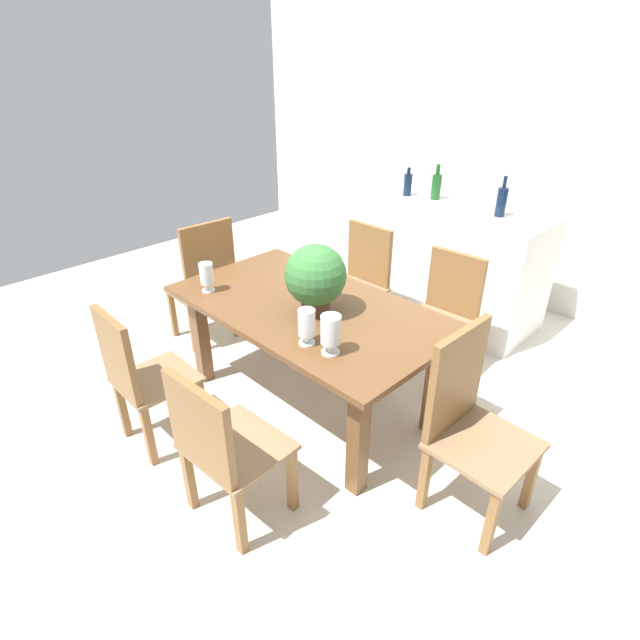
{
  "coord_description": "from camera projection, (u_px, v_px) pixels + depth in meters",
  "views": [
    {
      "loc": [
        2.0,
        -1.83,
        2.18
      ],
      "look_at": [
        -0.05,
        0.21,
        0.56
      ],
      "focal_mm": 28.23,
      "sensor_mm": 36.0,
      "label": 1
    }
  ],
  "objects": [
    {
      "name": "chair_far_left",
      "position": [
        361.0,
        276.0,
        4.06
      ],
      "size": [
        0.46,
        0.41,
        0.92
      ],
      "rotation": [
        0.0,
        0.0,
        0.01
      ],
      "color": "brown",
      "rests_on": "ground"
    },
    {
      "name": "chair_head_end",
      "position": [
        206.0,
        279.0,
        3.91
      ],
      "size": [
        0.44,
        0.49,
        1.02
      ],
      "rotation": [
        0.0,
        0.0,
        -1.63
      ],
      "color": "brown",
      "rests_on": "ground"
    },
    {
      "name": "crystal_vase_left",
      "position": [
        207.0,
        275.0,
        3.22
      ],
      "size": [
        0.09,
        0.09,
        0.2
      ],
      "color": "silver",
      "rests_on": "dining_table"
    },
    {
      "name": "chair_near_left",
      "position": [
        139.0,
        375.0,
        2.87
      ],
      "size": [
        0.42,
        0.43,
        0.92
      ],
      "rotation": [
        0.0,
        0.0,
        3.12
      ],
      "color": "brown",
      "rests_on": "ground"
    },
    {
      "name": "dining_table",
      "position": [
        309.0,
        321.0,
        3.16
      ],
      "size": [
        1.76,
        0.99,
        0.75
      ],
      "color": "brown",
      "rests_on": "ground"
    },
    {
      "name": "wine_glass",
      "position": [
        294.0,
        264.0,
        3.44
      ],
      "size": [
        0.07,
        0.07,
        0.13
      ],
      "color": "silver",
      "rests_on": "dining_table"
    },
    {
      "name": "chair_far_right",
      "position": [
        445.0,
        310.0,
        3.58
      ],
      "size": [
        0.47,
        0.48,
        0.9
      ],
      "rotation": [
        0.0,
        0.0,
        0.06
      ],
      "color": "brown",
      "rests_on": "ground"
    },
    {
      "name": "wine_bottle_green",
      "position": [
        436.0,
        186.0,
        4.25
      ],
      "size": [
        0.08,
        0.08,
        0.29
      ],
      "color": "#194C1E",
      "rests_on": "kitchen_counter"
    },
    {
      "name": "back_wall",
      "position": [
        517.0,
        155.0,
        4.4
      ],
      "size": [
        6.4,
        0.1,
        2.6
      ],
      "primitive_type": "cube",
      "color": "silver",
      "rests_on": "ground"
    },
    {
      "name": "wine_bottle_clear",
      "position": [
        501.0,
        201.0,
        3.83
      ],
      "size": [
        0.08,
        0.08,
        0.31
      ],
      "color": "#0F1E38",
      "rests_on": "kitchen_counter"
    },
    {
      "name": "crystal_vase_center_near",
      "position": [
        307.0,
        324.0,
        2.65
      ],
      "size": [
        0.09,
        0.09,
        0.21
      ],
      "color": "silver",
      "rests_on": "dining_table"
    },
    {
      "name": "ground_plane",
      "position": [
        303.0,
        405.0,
        3.43
      ],
      "size": [
        7.04,
        7.04,
        0.0
      ],
      "primitive_type": "plane",
      "color": "silver"
    },
    {
      "name": "wine_bottle_tall",
      "position": [
        408.0,
        184.0,
        4.36
      ],
      "size": [
        0.07,
        0.07,
        0.24
      ],
      "color": "#0F1E38",
      "rests_on": "kitchen_counter"
    },
    {
      "name": "flower_centerpiece",
      "position": [
        316.0,
        277.0,
        2.92
      ],
      "size": [
        0.36,
        0.36,
        0.42
      ],
      "color": "#4C3828",
      "rests_on": "dining_table"
    },
    {
      "name": "crystal_vase_right",
      "position": [
        331.0,
        331.0,
        2.57
      ],
      "size": [
        0.11,
        0.11,
        0.22
      ],
      "color": "silver",
      "rests_on": "dining_table"
    },
    {
      "name": "chair_near_right",
      "position": [
        221.0,
        445.0,
        2.38
      ],
      "size": [
        0.5,
        0.45,
        0.89
      ],
      "rotation": [
        0.0,
        0.0,
        3.19
      ],
      "color": "brown",
      "rests_on": "ground"
    },
    {
      "name": "kitchen_counter",
      "position": [
        428.0,
        255.0,
        4.51
      ],
      "size": [
        1.99,
        0.69,
        0.99
      ],
      "primitive_type": "cube",
      "color": "white",
      "rests_on": "ground"
    },
    {
      "name": "chair_foot_end",
      "position": [
        468.0,
        416.0,
        2.49
      ],
      "size": [
        0.46,
        0.48,
        1.0
      ],
      "rotation": [
        0.0,
        0.0,
        1.55
      ],
      "color": "brown",
      "rests_on": "ground"
    }
  ]
}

